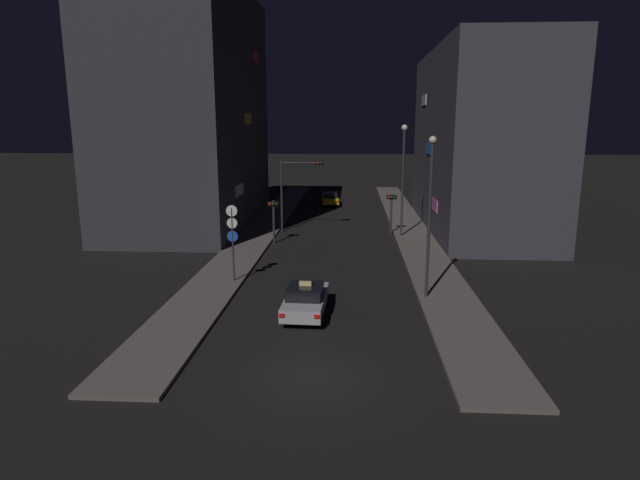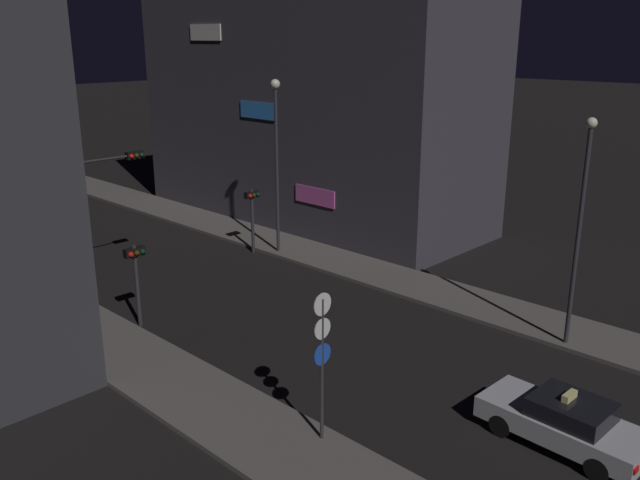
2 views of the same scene
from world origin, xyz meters
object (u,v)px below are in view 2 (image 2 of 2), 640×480
traffic_light_overhead (99,195)px  sign_pole_left (322,352)px  traffic_light_right_kerb (252,207)px  traffic_light_left_kerb (136,268)px  street_lamp_near_block (580,217)px  street_lamp_far_block (276,144)px  taxi (564,421)px  far_car (13,205)px

traffic_light_overhead → sign_pole_left: size_ratio=1.40×
traffic_light_right_kerb → sign_pole_left: bearing=-124.5°
traffic_light_left_kerb → sign_pole_left: 10.34m
traffic_light_left_kerb → street_lamp_near_block: 15.96m
street_lamp_far_block → traffic_light_left_kerb: bearing=-164.5°
traffic_light_overhead → street_lamp_near_block: street_lamp_near_block is taller
traffic_light_left_kerb → street_lamp_far_block: size_ratio=0.38×
traffic_light_right_kerb → sign_pole_left: 17.08m
traffic_light_right_kerb → sign_pole_left: sign_pole_left is taller
taxi → traffic_light_overhead: bearing=97.2°
traffic_light_left_kerb → sign_pole_left: sign_pole_left is taller
far_car → traffic_light_overhead: bearing=-98.0°
far_car → traffic_light_right_kerb: bearing=-70.8°
traffic_light_overhead → far_car: bearing=82.0°
far_car → traffic_light_right_kerb: traffic_light_right_kerb is taller
taxi → street_lamp_near_block: street_lamp_near_block is taller
traffic_light_left_kerb → far_car: bearing=80.4°
traffic_light_left_kerb → street_lamp_near_block: (9.59, -12.53, 2.43)m
traffic_light_right_kerb → sign_pole_left: size_ratio=0.78×
taxi → far_car: 34.88m
far_car → street_lamp_near_block: (6.24, -32.32, 4.05)m
traffic_light_right_kerb → traffic_light_left_kerb: bearing=-157.2°
far_car → traffic_light_left_kerb: (-3.35, -19.79, 1.61)m
traffic_light_overhead → street_lamp_far_block: street_lamp_far_block is taller
far_car → traffic_light_overhead: (-2.14, -15.19, 3.46)m
street_lamp_far_block → traffic_light_right_kerb: bearing=124.1°
traffic_light_overhead → traffic_light_right_kerb: bearing=-6.2°
traffic_light_left_kerb → sign_pole_left: size_ratio=0.76×
taxi → sign_pole_left: size_ratio=1.06×
far_car → sign_pole_left: bearing=-97.7°
street_lamp_near_block → street_lamp_far_block: 15.23m
far_car → sign_pole_left: sign_pole_left is taller
taxi → traffic_light_left_kerb: (-3.70, 15.09, 1.61)m
traffic_light_left_kerb → traffic_light_overhead: bearing=75.2°
traffic_light_left_kerb → traffic_light_right_kerb: size_ratio=0.98×
taxi → street_lamp_far_block: street_lamp_far_block is taller
traffic_light_overhead → traffic_light_right_kerb: traffic_light_overhead is taller
traffic_light_left_kerb → street_lamp_far_block: (9.67, 2.68, 3.27)m
far_car → street_lamp_near_block: bearing=-79.1°
street_lamp_near_block → far_car: bearing=100.9°
sign_pole_left → street_lamp_near_block: size_ratio=0.53×
taxi → traffic_light_left_kerb: bearing=103.8°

